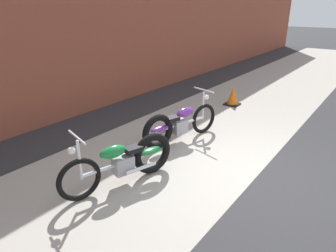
% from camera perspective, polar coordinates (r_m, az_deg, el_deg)
% --- Properties ---
extents(ground_plane, '(80.00, 80.00, 0.00)m').
position_cam_1_polar(ground_plane, '(5.42, 16.49, -9.13)').
color(ground_plane, '#2D2D30').
extents(sidewalk_slab, '(36.00, 3.50, 0.01)m').
position_cam_1_polar(sidewalk_slab, '(6.12, 1.07, -4.38)').
color(sidewalk_slab, '#9E998E').
rests_on(sidewalk_slab, ground).
extents(brick_building_wall, '(36.00, 0.50, 4.94)m').
position_cam_1_polar(brick_building_wall, '(8.00, -20.55, 18.91)').
color(brick_building_wall, brown).
rests_on(brick_building_wall, ground).
extents(motorcycle_green, '(1.96, 0.79, 1.03)m').
position_cam_1_polar(motorcycle_green, '(4.91, -7.74, -6.42)').
color(motorcycle_green, black).
rests_on(motorcycle_green, ground).
extents(motorcycle_purple, '(1.97, 0.75, 1.03)m').
position_cam_1_polar(motorcycle_purple, '(6.27, 1.61, 0.26)').
color(motorcycle_purple, black).
rests_on(motorcycle_purple, ground).
extents(traffic_cone, '(0.40, 0.40, 0.55)m').
position_cam_1_polar(traffic_cone, '(8.95, 12.13, 5.47)').
color(traffic_cone, orange).
rests_on(traffic_cone, ground).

